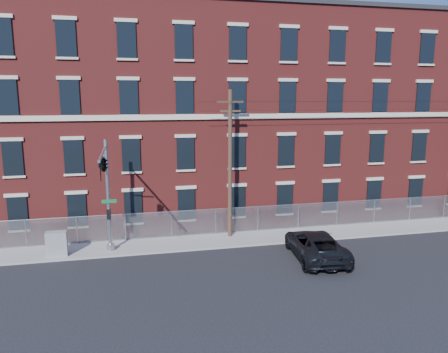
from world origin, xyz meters
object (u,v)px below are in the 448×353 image
traffic_signal_mast (105,174)px  utility_pole_near (230,162)px  utility_cabinet (57,244)px  pickup_truck (316,245)px

traffic_signal_mast → utility_pole_near: size_ratio=0.70×
traffic_signal_mast → utility_cabinet: bearing=147.2°
traffic_signal_mast → pickup_truck: size_ratio=1.18×
traffic_signal_mast → utility_cabinet: size_ratio=4.63×
pickup_truck → utility_cabinet: (-15.30, 3.50, 0.05)m
utility_cabinet → traffic_signal_mast: bearing=-34.4°
traffic_signal_mast → utility_cabinet: 5.85m
pickup_truck → utility_cabinet: size_ratio=3.93×
pickup_truck → utility_cabinet: bearing=-6.4°
utility_cabinet → utility_pole_near: bearing=5.6°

